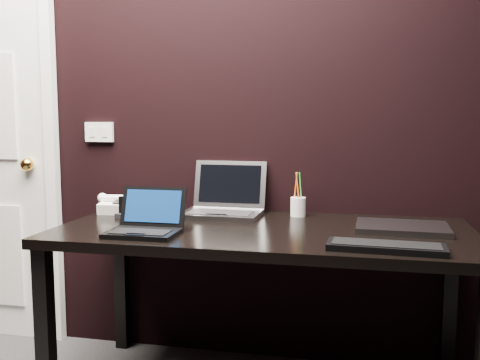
% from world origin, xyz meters
% --- Properties ---
extents(wall_back, '(4.00, 0.00, 4.00)m').
position_xyz_m(wall_back, '(0.00, 1.80, 1.30)').
color(wall_back, black).
rests_on(wall_back, ground).
extents(wall_switch, '(0.15, 0.02, 0.10)m').
position_xyz_m(wall_switch, '(-0.62, 1.79, 1.12)').
color(wall_switch, silver).
rests_on(wall_switch, wall_back).
extents(desk, '(1.70, 0.80, 0.74)m').
position_xyz_m(desk, '(0.30, 1.40, 0.66)').
color(desk, black).
rests_on(desk, ground).
extents(netbook, '(0.27, 0.24, 0.17)m').
position_xyz_m(netbook, '(-0.13, 1.19, 0.78)').
color(netbook, black).
rests_on(netbook, desk).
extents(silver_laptop, '(0.36, 0.32, 0.24)m').
position_xyz_m(silver_laptop, '(0.07, 1.64, 0.79)').
color(silver_laptop, '#949499').
rests_on(silver_laptop, desk).
extents(ext_keyboard, '(0.40, 0.16, 0.03)m').
position_xyz_m(ext_keyboard, '(0.78, 1.12, 0.75)').
color(ext_keyboard, black).
rests_on(ext_keyboard, desk).
extents(closed_laptop, '(0.37, 0.27, 0.02)m').
position_xyz_m(closed_laptop, '(0.86, 1.46, 0.75)').
color(closed_laptop, gray).
rests_on(closed_laptop, desk).
extents(desk_phone, '(0.21, 0.17, 0.10)m').
position_xyz_m(desk_phone, '(-0.43, 1.60, 0.78)').
color(desk_phone, white).
rests_on(desk_phone, desk).
extents(mobile_phone, '(0.06, 0.06, 0.10)m').
position_xyz_m(mobile_phone, '(-0.36, 1.49, 0.78)').
color(mobile_phone, black).
rests_on(mobile_phone, desk).
extents(pen_cup, '(0.09, 0.09, 0.20)m').
position_xyz_m(pen_cup, '(0.41, 1.69, 0.79)').
color(pen_cup, white).
rests_on(pen_cup, desk).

